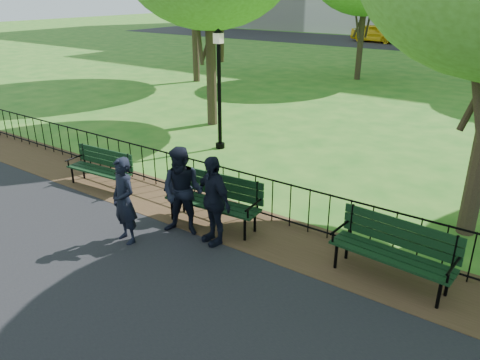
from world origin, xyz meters
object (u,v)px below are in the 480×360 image
Objects in this scene: park_bench_left_a at (101,164)px; person_right at (213,200)px; person_mid at (183,192)px; park_bench_right_a at (395,245)px; person_left at (124,201)px; lamppost at (219,86)px; park_bench_main at (200,191)px; taxi at (376,33)px; sedan_silver at (462,40)px.

park_bench_left_a is 3.77m from person_right.
park_bench_right_a is at bearing -7.53° from person_mid.
person_left reaches higher than park_bench_right_a.
lamppost reaches higher than person_mid.
park_bench_main is 3.73m from park_bench_right_a.
person_left is at bearing -118.92° from park_bench_main.
lamppost is at bearing -158.37° from taxi.
park_bench_right_a is 1.17× the size of person_right.
park_bench_right_a is at bearing -1.50° from park_bench_main.
person_left is 1.57m from person_right.
park_bench_left_a is 4.03m from lamppost.
taxi is at bearing 95.49° from park_bench_left_a.
person_mid is (3.07, -0.61, 0.31)m from park_bench_left_a.
park_bench_left_a is at bearing 173.42° from park_bench_main.
park_bench_main is at bearing -172.36° from park_bench_right_a.
taxi is at bearing 102.35° from lamppost.
park_bench_main is 1.03× the size of park_bench_right_a.
person_left is (1.91, -5.23, -0.99)m from lamppost.
park_bench_right_a is 3.11m from person_right.
person_right is 35.78m from taxi.
park_bench_main is 31.81m from sedan_silver.
sedan_silver is at bearing 112.72° from person_right.
person_right is at bearing -154.83° from taxi.
person_mid reaches higher than sedan_silver.
park_bench_main is 0.41× the size of sedan_silver.
park_bench_left_a is at bearing 159.51° from person_left.
person_left is (2.42, -1.44, 0.27)m from park_bench_left_a.
park_bench_right_a is 36.06m from taxi.
taxi is (-6.58, 30.07, -1.06)m from lamppost.
taxi is (-12.82, 33.70, 0.13)m from park_bench_right_a.
lamppost is 0.77× the size of taxi.
person_left reaches higher than park_bench_left_a.
lamppost is at bearing 120.28° from person_left.
person_left is at bearing -155.71° from park_bench_right_a.
park_bench_right_a is (6.74, 0.16, 0.08)m from park_bench_left_a.
taxi is at bearing 85.41° from person_mid.
person_mid reaches higher than person_right.
park_bench_left_a is at bearing 171.56° from sedan_silver.
lamppost reaches higher than taxi.
person_right is at bearing -13.87° from person_mid.
person_left is 0.97× the size of person_right.
person_left is 33.14m from sedan_silver.
lamppost is at bearing 77.69° from park_bench_left_a.
park_bench_main is at bearing -155.71° from taxi.
park_bench_left_a is 3.15m from person_mid.
park_bench_main is 1.18× the size of park_bench_left_a.
person_left reaches higher than park_bench_main.
sedan_silver reaches higher than park_bench_main.
park_bench_left_a is at bearing -160.54° from taxi.
park_bench_right_a is 3.76m from person_mid.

